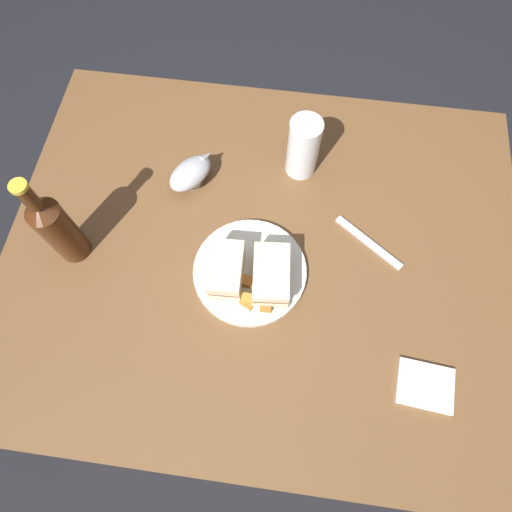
# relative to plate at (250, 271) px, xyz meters

# --- Properties ---
(ground_plane) EXTENTS (6.00, 6.00, 0.00)m
(ground_plane) POSITION_rel_plate_xyz_m (-0.02, -0.06, -0.76)
(ground_plane) COLOR black
(dining_table) EXTENTS (1.16, 0.94, 0.75)m
(dining_table) POSITION_rel_plate_xyz_m (-0.02, -0.06, -0.38)
(dining_table) COLOR brown
(dining_table) RESTS_ON ground
(plate) EXTENTS (0.25, 0.25, 0.01)m
(plate) POSITION_rel_plate_xyz_m (0.00, 0.00, 0.00)
(plate) COLOR silver
(plate) RESTS_ON dining_table
(sandwich_half_left) EXTENTS (0.07, 0.12, 0.07)m
(sandwich_half_left) POSITION_rel_plate_xyz_m (0.05, 0.02, 0.04)
(sandwich_half_left) COLOR beige
(sandwich_half_left) RESTS_ON plate
(sandwich_half_right) EXTENTS (0.09, 0.13, 0.06)m
(sandwich_half_right) POSITION_rel_plate_xyz_m (-0.05, 0.02, 0.04)
(sandwich_half_right) COLOR beige
(sandwich_half_right) RESTS_ON plate
(potato_wedge_front) EXTENTS (0.05, 0.04, 0.01)m
(potato_wedge_front) POSITION_rel_plate_xyz_m (0.00, 0.07, 0.01)
(potato_wedge_front) COLOR #AD702D
(potato_wedge_front) RESTS_ON plate
(potato_wedge_middle) EXTENTS (0.05, 0.03, 0.02)m
(potato_wedge_middle) POSITION_rel_plate_xyz_m (0.02, 0.03, 0.02)
(potato_wedge_middle) COLOR #AD702D
(potato_wedge_middle) RESTS_ON plate
(potato_wedge_back) EXTENTS (0.04, 0.03, 0.01)m
(potato_wedge_back) POSITION_rel_plate_xyz_m (-0.04, 0.06, 0.01)
(potato_wedge_back) COLOR #AD702D
(potato_wedge_back) RESTS_ON plate
(potato_wedge_left_edge) EXTENTS (0.04, 0.04, 0.02)m
(potato_wedge_left_edge) POSITION_rel_plate_xyz_m (-0.03, 0.04, 0.02)
(potato_wedge_left_edge) COLOR gold
(potato_wedge_left_edge) RESTS_ON plate
(potato_wedge_right_edge) EXTENTS (0.05, 0.03, 0.02)m
(potato_wedge_right_edge) POSITION_rel_plate_xyz_m (-0.00, 0.07, 0.02)
(potato_wedge_right_edge) COLOR gold
(potato_wedge_right_edge) RESTS_ON plate
(potato_wedge_stray) EXTENTS (0.03, 0.04, 0.02)m
(potato_wedge_stray) POSITION_rel_plate_xyz_m (-0.04, 0.07, 0.02)
(potato_wedge_stray) COLOR #AD702D
(potato_wedge_stray) RESTS_ON plate
(pint_glass) EXTENTS (0.07, 0.07, 0.16)m
(pint_glass) POSITION_rel_plate_xyz_m (-0.08, -0.29, 0.06)
(pint_glass) COLOR white
(pint_glass) RESTS_ON dining_table
(gravy_boat) EXTENTS (0.12, 0.13, 0.06)m
(gravy_boat) POSITION_rel_plate_xyz_m (0.17, -0.21, 0.03)
(gravy_boat) COLOR #B7B7BC
(gravy_boat) RESTS_ON dining_table
(cider_bottle) EXTENTS (0.07, 0.07, 0.27)m
(cider_bottle) POSITION_rel_plate_xyz_m (0.40, -0.00, 0.10)
(cider_bottle) COLOR #47230F
(cider_bottle) RESTS_ON dining_table
(napkin) EXTENTS (0.12, 0.10, 0.01)m
(napkin) POSITION_rel_plate_xyz_m (-0.38, 0.19, -0.00)
(napkin) COLOR white
(napkin) RESTS_ON dining_table
(fork) EXTENTS (0.16, 0.12, 0.01)m
(fork) POSITION_rel_plate_xyz_m (-0.26, -0.11, -0.00)
(fork) COLOR silver
(fork) RESTS_ON dining_table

